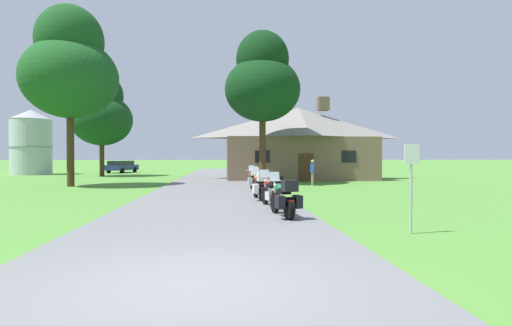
{
  "coord_description": "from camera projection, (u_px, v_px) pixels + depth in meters",
  "views": [
    {
      "loc": [
        0.42,
        -5.86,
        1.82
      ],
      "look_at": [
        2.27,
        17.22,
        1.5
      ],
      "focal_mm": 29.04,
      "sensor_mm": 36.0,
      "label": 1
    }
  ],
  "objects": [
    {
      "name": "tree_left_near",
      "position": [
        70.0,
        67.0,
        25.66
      ],
      "size": [
        5.84,
        5.84,
        11.25
      ],
      "color": "#422D19",
      "rests_on": "ground"
    },
    {
      "name": "tree_left_far",
      "position": [
        102.0,
        113.0,
        39.47
      ],
      "size": [
        5.75,
        5.75,
        9.85
      ],
      "color": "#422D19",
      "rests_on": "ground"
    },
    {
      "name": "bystander_blue_shirt_near_lodge",
      "position": [
        313.0,
        171.0,
        26.47
      ],
      "size": [
        0.23,
        0.55,
        1.67
      ],
      "rotation": [
        0.0,
        0.0,
        4.69
      ],
      "color": "#75664C",
      "rests_on": "ground"
    },
    {
      "name": "metal_silo_distant",
      "position": [
        31.0,
        142.0,
        43.3
      ],
      "size": [
        4.16,
        4.16,
        6.78
      ],
      "color": "#B2B7BC",
      "rests_on": "ground"
    },
    {
      "name": "parked_navy_suv_far_left",
      "position": [
        122.0,
        166.0,
        48.31
      ],
      "size": [
        3.1,
        4.94,
        1.4
      ],
      "rotation": [
        0.0,
        0.0,
        -0.3
      ],
      "color": "navy",
      "rests_on": "ground"
    },
    {
      "name": "tree_by_lodge_front",
      "position": [
        262.0,
        81.0,
        28.18
      ],
      "size": [
        5.15,
        5.15,
        10.43
      ],
      "color": "#422D19",
      "rests_on": "ground"
    },
    {
      "name": "stone_lodge",
      "position": [
        298.0,
        142.0,
        34.34
      ],
      "size": [
        12.47,
        7.04,
        6.82
      ],
      "color": "brown",
      "rests_on": "ground"
    },
    {
      "name": "metal_signpost_roadside",
      "position": [
        411.0,
        177.0,
        9.81
      ],
      "size": [
        0.36,
        0.06,
        2.14
      ],
      "color": "#9EA0A5",
      "rests_on": "ground"
    },
    {
      "name": "motorcycle_yellow_fourth_in_row",
      "position": [
        259.0,
        182.0,
        19.92
      ],
      "size": [
        0.72,
        2.08,
        1.3
      ],
      "rotation": [
        0.0,
        0.0,
        0.12
      ],
      "color": "black",
      "rests_on": "asphalt_driveway"
    },
    {
      "name": "motorcycle_red_second_in_row",
      "position": [
        271.0,
        191.0,
        14.61
      ],
      "size": [
        0.78,
        2.08,
        1.3
      ],
      "rotation": [
        0.0,
        0.0,
        0.15
      ],
      "color": "black",
      "rests_on": "asphalt_driveway"
    },
    {
      "name": "motorcycle_red_third_in_row",
      "position": [
        260.0,
        187.0,
        17.1
      ],
      "size": [
        0.84,
        2.08,
        1.3
      ],
      "rotation": [
        0.0,
        0.0,
        0.1
      ],
      "color": "black",
      "rests_on": "asphalt_driveway"
    },
    {
      "name": "asphalt_driveway",
      "position": [
        216.0,
        188.0,
        23.78
      ],
      "size": [
        6.4,
        80.0,
        0.06
      ],
      "primitive_type": "cube",
      "color": "slate",
      "rests_on": "ground"
    },
    {
      "name": "ground_plane",
      "position": [
        216.0,
        186.0,
        25.77
      ],
      "size": [
        500.0,
        500.0,
        0.0
      ],
      "primitive_type": "plane",
      "color": "#4C8433"
    },
    {
      "name": "motorcycle_green_nearest_to_camera",
      "position": [
        284.0,
        199.0,
        12.12
      ],
      "size": [
        0.93,
        2.07,
        1.3
      ],
      "rotation": [
        0.0,
        0.0,
        0.16
      ],
      "color": "black",
      "rests_on": "asphalt_driveway"
    },
    {
      "name": "motorcycle_red_farthest_in_row",
      "position": [
        254.0,
        180.0,
        22.1
      ],
      "size": [
        0.77,
        2.08,
        1.3
      ],
      "rotation": [
        0.0,
        0.0,
        0.05
      ],
      "color": "black",
      "rests_on": "asphalt_driveway"
    }
  ]
}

